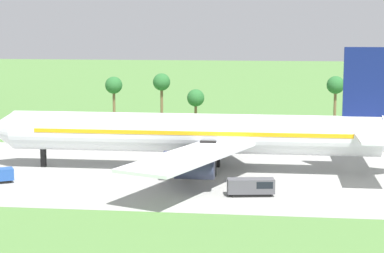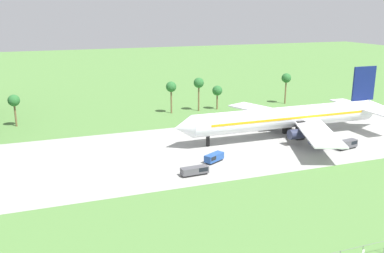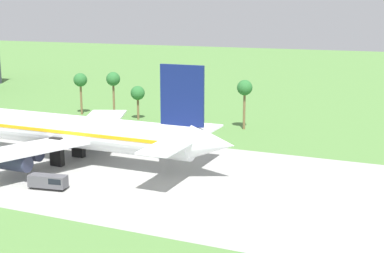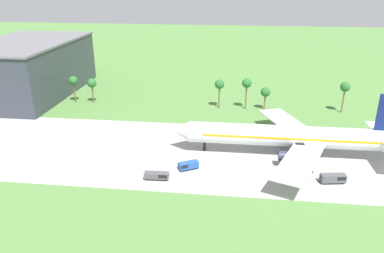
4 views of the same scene
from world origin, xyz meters
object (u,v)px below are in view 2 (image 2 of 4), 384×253
jet_airliner (291,117)px  baggage_tug (196,170)px  no_stopping_sign (363,253)px  fuel_truck (214,158)px  catering_van (347,144)px

jet_airliner → baggage_tug: bearing=-153.2°
baggage_tug → no_stopping_sign: (11.01, -39.07, 0.04)m
baggage_tug → fuel_truck: 9.04m
no_stopping_sign → fuel_truck: bearing=95.4°
jet_airliner → fuel_truck: jet_airliner is taller
jet_airliner → no_stopping_sign: size_ratio=40.39×
jet_airliner → catering_van: 17.05m
jet_airliner → baggage_tug: jet_airliner is taller
baggage_tug → jet_airliner: bearing=26.8°
baggage_tug → catering_van: size_ratio=0.98×
fuel_truck → no_stopping_sign: (4.24, -45.07, -0.06)m
jet_airliner → catering_van: size_ratio=10.71×
no_stopping_sign → jet_airliner: bearing=67.0°
fuel_truck → catering_van: bearing=-4.0°
jet_airliner → catering_van: (8.02, -14.35, -4.51)m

